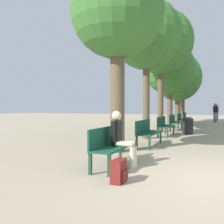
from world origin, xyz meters
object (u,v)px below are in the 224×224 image
(tree_row_3, at_px, (170,70))
(pedestrian_near, at_px, (215,111))
(tree_row_0, at_px, (117,14))
(person_seated, at_px, (121,137))
(tree_row_5, at_px, (183,73))
(backpack, at_px, (119,171))
(tree_row_1, at_px, (146,35))
(tree_row_4, at_px, (178,78))
(bench_row_1, at_px, (147,131))
(trash_bin, at_px, (188,126))
(bench_row_0, at_px, (112,143))
(bench_row_2, at_px, (164,125))
(bench_row_5, at_px, (186,117))
(bench_row_3, at_px, (175,121))
(tree_row_2, at_px, (161,42))
(pedestrian_mid, at_px, (217,111))
(bench_row_4, at_px, (181,119))

(tree_row_3, xyz_separation_m, pedestrian_near, (2.75, 7.34, -2.83))
(tree_row_0, distance_m, person_seated, 3.99)
(tree_row_3, height_order, pedestrian_near, tree_row_3)
(tree_row_5, bearing_deg, backpack, -86.56)
(tree_row_1, bearing_deg, tree_row_4, 90.00)
(bench_row_1, bearing_deg, trash_bin, 77.96)
(tree_row_4, xyz_separation_m, backpack, (1.15, -15.98, -3.46))
(tree_row_4, relative_size, pedestrian_near, 3.29)
(bench_row_0, bearing_deg, trash_bin, 82.96)
(bench_row_2, height_order, bench_row_5, same)
(tree_row_0, relative_size, tree_row_1, 0.95)
(tree_row_1, height_order, tree_row_3, tree_row_1)
(bench_row_5, height_order, tree_row_4, tree_row_4)
(backpack, bearing_deg, tree_row_1, 100.39)
(person_seated, bearing_deg, bench_row_3, 91.42)
(bench_row_1, relative_size, person_seated, 1.42)
(tree_row_3, distance_m, person_seated, 11.69)
(tree_row_2, distance_m, pedestrian_mid, 14.56)
(bench_row_0, height_order, pedestrian_mid, pedestrian_mid)
(bench_row_0, height_order, trash_bin, bench_row_0)
(bench_row_5, height_order, pedestrian_near, pedestrian_near)
(bench_row_5, relative_size, backpack, 4.39)
(bench_row_2, height_order, tree_row_5, tree_row_5)
(bench_row_1, xyz_separation_m, tree_row_3, (-0.54, 8.00, 3.26))
(person_seated, bearing_deg, tree_row_3, 93.96)
(pedestrian_mid, bearing_deg, tree_row_2, -102.00)
(bench_row_4, height_order, tree_row_3, tree_row_3)
(pedestrian_near, bearing_deg, tree_row_1, -101.60)
(backpack, xyz_separation_m, pedestrian_mid, (1.76, 23.04, 0.73))
(backpack, bearing_deg, bench_row_5, 92.05)
(bench_row_3, relative_size, person_seated, 1.42)
(bench_row_2, bearing_deg, tree_row_1, -112.47)
(tree_row_3, bearing_deg, bench_row_1, -86.16)
(bench_row_5, bearing_deg, bench_row_3, -90.00)
(bench_row_0, relative_size, bench_row_5, 1.00)
(tree_row_2, bearing_deg, person_seated, -84.58)
(person_seated, height_order, trash_bin, person_seated)
(pedestrian_near, bearing_deg, backpack, -94.63)
(pedestrian_near, bearing_deg, tree_row_2, -104.85)
(bench_row_4, relative_size, pedestrian_mid, 1.11)
(tree_row_2, height_order, tree_row_4, tree_row_2)
(bench_row_3, distance_m, person_seated, 9.71)
(bench_row_4, distance_m, bench_row_5, 3.23)
(bench_row_4, distance_m, pedestrian_mid, 9.29)
(bench_row_3, relative_size, pedestrian_near, 1.08)
(bench_row_3, distance_m, pedestrian_near, 9.16)
(bench_row_2, distance_m, person_seated, 6.48)
(pedestrian_mid, bearing_deg, backpack, -94.37)
(bench_row_2, height_order, pedestrian_near, pedestrian_near)
(tree_row_1, distance_m, trash_bin, 5.00)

